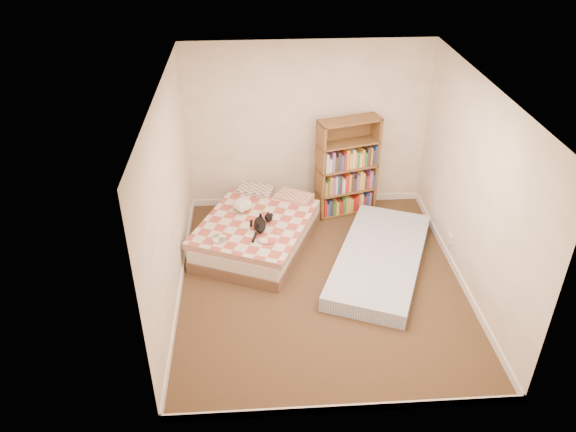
{
  "coord_description": "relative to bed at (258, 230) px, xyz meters",
  "views": [
    {
      "loc": [
        -0.78,
        -5.52,
        4.42
      ],
      "look_at": [
        -0.39,
        0.3,
        0.8
      ],
      "focal_mm": 35.0,
      "sensor_mm": 36.0,
      "label": 1
    }
  ],
  "objects": [
    {
      "name": "bed",
      "position": [
        0.0,
        0.0,
        0.0
      ],
      "size": [
        1.86,
        2.15,
        0.48
      ],
      "rotation": [
        0.0,
        0.0,
        -0.4
      ],
      "color": "brown",
      "rests_on": "room"
    },
    {
      "name": "bookshelf",
      "position": [
        1.33,
        0.81,
        0.33
      ],
      "size": [
        0.97,
        0.54,
        1.48
      ],
      "rotation": [
        0.0,
        0.0,
        0.28
      ],
      "color": "brown",
      "rests_on": "room"
    },
    {
      "name": "room",
      "position": [
        0.77,
        -0.9,
        0.98
      ],
      "size": [
        3.51,
        4.01,
        2.51
      ],
      "color": "#432A1C",
      "rests_on": "ground"
    },
    {
      "name": "floor_mattress",
      "position": [
        1.57,
        -0.61,
        -0.12
      ],
      "size": [
        1.79,
        2.46,
        0.2
      ],
      "primitive_type": "cube",
      "rotation": [
        0.0,
        0.0,
        -0.39
      ],
      "color": "#7691C6",
      "rests_on": "room"
    },
    {
      "name": "white_dog",
      "position": [
        -0.19,
        0.21,
        0.29
      ],
      "size": [
        0.4,
        0.4,
        0.14
      ],
      "rotation": [
        0.0,
        0.0,
        -0.82
      ],
      "color": "silver",
      "rests_on": "bed"
    },
    {
      "name": "black_cat",
      "position": [
        0.03,
        -0.26,
        0.27
      ],
      "size": [
        0.35,
        0.6,
        0.14
      ],
      "rotation": [
        0.0,
        0.0,
        -0.66
      ],
      "color": "black",
      "rests_on": "bed"
    }
  ]
}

